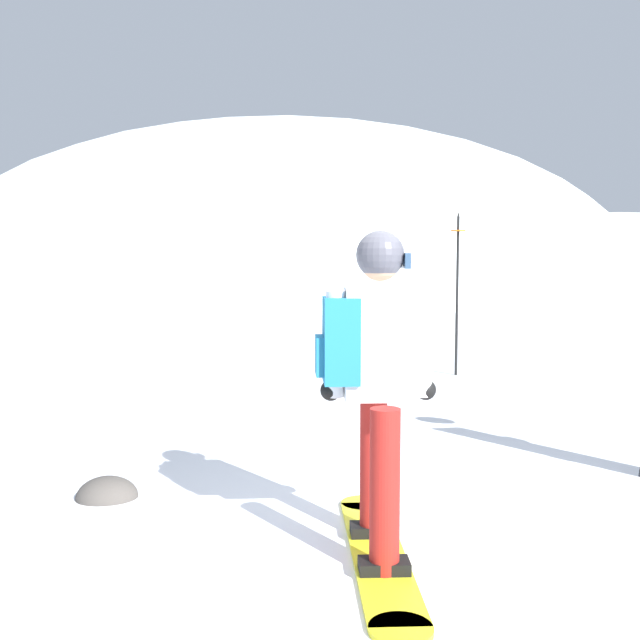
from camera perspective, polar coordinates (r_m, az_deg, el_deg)
ground_plane at (r=4.26m, az=6.48°, el=-16.78°), size 300.00×300.00×0.00m
ridge_peak_main at (r=34.55m, az=-2.52°, el=2.28°), size 32.43×29.18×15.49m
ridge_peak_far at (r=51.46m, az=21.80°, el=2.80°), size 28.81×25.93×9.03m
snowboarder_main at (r=3.77m, az=4.23°, el=-5.12°), size 0.65×1.83×1.71m
piste_marker_near at (r=9.83m, az=10.78°, el=2.89°), size 0.20×0.20×2.20m
rock_dark at (r=5.09m, az=-16.44°, el=-13.29°), size 0.40×0.34×0.28m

